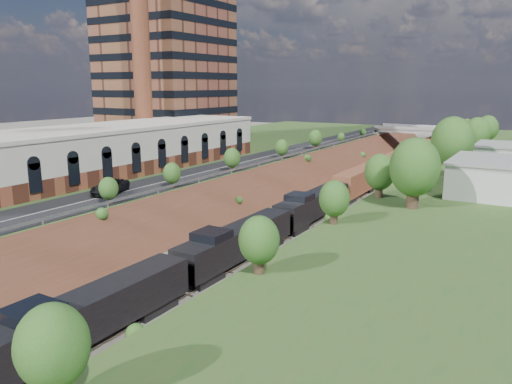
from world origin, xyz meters
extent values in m
cube|color=#325B25|center=(-33.00, 60.00, 2.50)|extent=(44.00, 180.00, 5.00)
cube|color=brown|center=(-11.00, 60.00, 0.00)|extent=(10.00, 180.00, 10.00)
cube|color=brown|center=(11.00, 60.00, 0.00)|extent=(10.00, 180.00, 10.00)
cube|color=gray|center=(-2.60, 60.00, 0.09)|extent=(1.58, 180.00, 0.18)
cube|color=gray|center=(2.60, 60.00, 0.09)|extent=(1.58, 180.00, 0.18)
cube|color=black|center=(-15.50, 60.00, 5.05)|extent=(8.00, 180.00, 0.10)
cube|color=#99999E|center=(-11.40, 60.00, 5.55)|extent=(0.06, 171.00, 0.30)
cube|color=brown|center=(-28.00, 38.00, 6.10)|extent=(14.00, 62.00, 2.20)
cube|color=beige|center=(-28.00, 38.00, 9.35)|extent=(14.00, 62.00, 4.30)
cube|color=beige|center=(-28.00, 38.00, 11.75)|extent=(14.30, 62.30, 0.50)
cube|color=brown|center=(-44.00, 72.00, 27.00)|extent=(22.00, 22.00, 44.00)
cylinder|color=brown|center=(-36.00, 56.00, 25.00)|extent=(3.20, 3.20, 40.00)
cube|color=gray|center=(-11.50, 122.00, 3.10)|extent=(1.50, 8.00, 6.20)
cube|color=gray|center=(11.50, 122.00, 3.10)|extent=(1.50, 8.00, 6.20)
cube|color=gray|center=(0.00, 122.00, 6.20)|extent=(24.00, 8.00, 1.00)
cube|color=gray|center=(0.00, 118.00, 7.00)|extent=(24.00, 0.30, 0.80)
cube|color=gray|center=(0.00, 126.00, 7.00)|extent=(24.00, 0.30, 0.80)
cube|color=silver|center=(23.50, 52.00, 7.00)|extent=(9.00, 12.00, 4.00)
cube|color=silver|center=(23.00, 74.00, 6.80)|extent=(8.00, 10.00, 3.60)
cylinder|color=#473323|center=(17.00, 40.00, 6.31)|extent=(1.30, 1.30, 2.62)
ellipsoid|color=#30571E|center=(17.00, 40.00, 9.46)|extent=(5.25, 5.25, 6.30)
cylinder|color=#473323|center=(-11.80, 20.00, 5.61)|extent=(0.66, 0.66, 1.22)
ellipsoid|color=#30571E|center=(-11.80, 20.00, 7.08)|extent=(2.45, 2.45, 2.94)
cube|color=black|center=(2.60, 2.75, 0.45)|extent=(2.40, 4.00, 0.90)
cube|color=black|center=(2.60, 8.72, 2.34)|extent=(2.99, 17.94, 2.89)
cube|color=black|center=(2.60, 4.25, 4.10)|extent=(2.93, 3.10, 0.90)
cube|color=black|center=(2.60, 27.66, 2.34)|extent=(2.99, 17.94, 2.89)
cube|color=black|center=(2.60, 46.61, 2.34)|extent=(2.99, 17.94, 2.89)
cube|color=brown|center=(2.60, 96.47, 2.69)|extent=(2.99, 79.77, 3.59)
imported|color=black|center=(-16.16, 28.42, 5.95)|extent=(4.87, 6.72, 1.70)
camera|label=1|loc=(29.09, -13.28, 17.94)|focal=35.00mm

